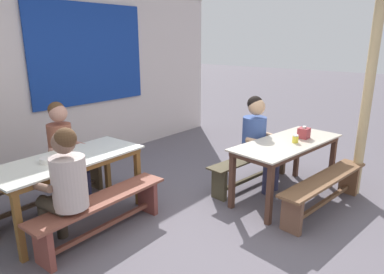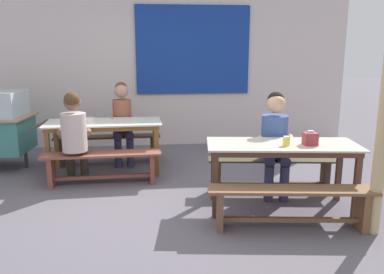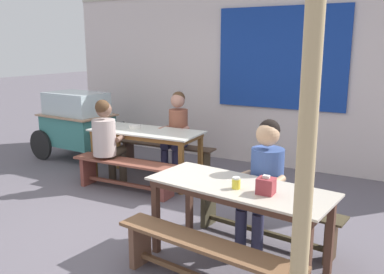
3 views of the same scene
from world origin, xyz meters
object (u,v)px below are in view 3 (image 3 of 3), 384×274
object	(u,v)px
bench_near_back	(264,216)
food_cart	(77,121)
person_center_facing	(177,128)
bench_near_front	(205,257)
bench_far_back	(165,153)
person_left_back_turned	(107,137)
bench_far_front	(125,170)
tissue_box	(266,186)
wooden_support_post	(306,156)
person_right_near_table	(264,175)
condiment_jar	(236,183)
dining_table_near	(239,194)
dining_table_far	(146,136)
soup_bowl	(135,127)

from	to	relation	value
bench_near_back	food_cart	size ratio (longest dim) A/B	1.02
person_center_facing	bench_near_front	bearing A→B (deg)	-54.65
bench_far_back	person_left_back_turned	xyz separation A→B (m)	(-0.30, -1.01, 0.42)
person_center_facing	bench_far_back	bearing A→B (deg)	167.55
bench_near_back	food_cart	world-z (taller)	food_cart
bench_far_front	bench_near_back	xyz separation A→B (m)	(2.14, -0.50, -0.02)
tissue_box	wooden_support_post	distance (m)	0.86
bench_far_back	food_cart	bearing A→B (deg)	-175.16
bench_far_front	person_right_near_table	distance (m)	2.26
person_right_near_table	condiment_jar	size ratio (longest dim) A/B	12.50
dining_table_near	bench_far_back	xyz separation A→B (m)	(-2.12, 2.08, -0.38)
food_cart	person_center_facing	size ratio (longest dim) A/B	1.24
bench_far_front	wooden_support_post	world-z (taller)	wooden_support_post
bench_near_front	dining_table_near	bearing A→B (deg)	83.26
food_cart	person_right_near_table	world-z (taller)	person_right_near_table
bench_far_front	person_center_facing	size ratio (longest dim) A/B	1.23
dining_table_near	bench_near_front	size ratio (longest dim) A/B	1.02
dining_table_far	soup_bowl	xyz separation A→B (m)	(-0.21, 0.02, 0.11)
dining_table_near	bench_far_back	distance (m)	3.00
dining_table_far	food_cart	distance (m)	1.78
dining_table_far	bench_far_back	world-z (taller)	dining_table_far
person_right_near_table	wooden_support_post	distance (m)	1.42
person_right_near_table	dining_table_far	bearing A→B (deg)	153.36
bench_far_front	dining_table_near	bearing A→B (deg)	-26.21
person_center_facing	tissue_box	size ratio (longest dim) A/B	8.02
person_left_back_turned	condiment_jar	bearing A→B (deg)	-25.51
person_left_back_turned	wooden_support_post	xyz separation A→B (m)	(3.14, -1.74, 0.57)
bench_far_front	wooden_support_post	size ratio (longest dim) A/B	0.61
bench_near_back	person_left_back_turned	distance (m)	2.58
condiment_jar	food_cart	bearing A→B (deg)	152.23
bench_far_back	soup_bowl	distance (m)	0.74
dining_table_far	bench_far_back	bearing A→B (deg)	92.36
person_center_facing	food_cart	bearing A→B (deg)	-177.37
dining_table_far	person_right_near_table	xyz separation A→B (m)	(2.17, -1.09, 0.05)
bench_near_back	dining_table_near	bearing A→B (deg)	-96.74
bench_near_front	tissue_box	bearing A→B (deg)	52.52
bench_near_front	bench_far_front	bearing A→B (deg)	142.47
person_right_near_table	person_center_facing	distance (m)	2.49
bench_far_back	bench_far_front	distance (m)	1.06
bench_near_back	food_cart	bearing A→B (deg)	160.12
person_left_back_turned	person_right_near_table	size ratio (longest dim) A/B	0.98
person_center_facing	condiment_jar	xyz separation A→B (m)	(1.88, -2.12, 0.08)
dining_table_far	person_center_facing	size ratio (longest dim) A/B	1.30
dining_table_near	bench_far_back	bearing A→B (deg)	135.55
bench_near_back	bench_far_back	bearing A→B (deg)	144.54
dining_table_far	condiment_jar	world-z (taller)	condiment_jar
bench_far_front	bench_near_front	bearing A→B (deg)	-37.53
condiment_jar	person_right_near_table	bearing A→B (deg)	84.29
dining_table_near	food_cart	size ratio (longest dim) A/B	1.08
dining_table_near	condiment_jar	world-z (taller)	condiment_jar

